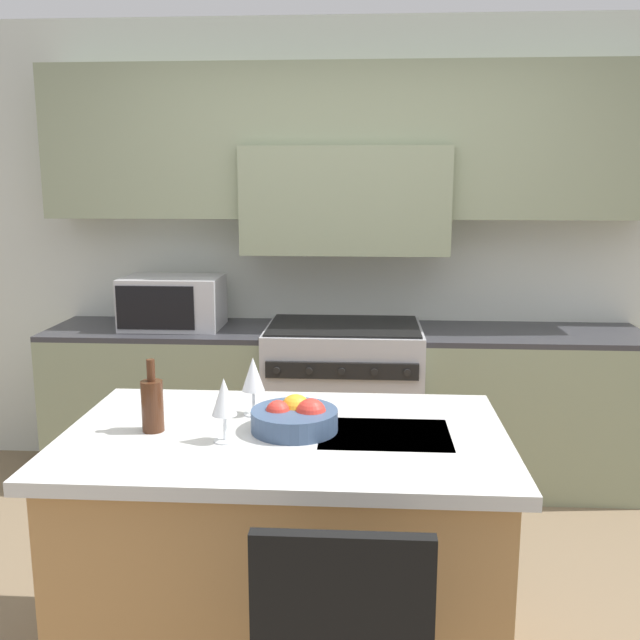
{
  "coord_description": "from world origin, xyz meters",
  "views": [
    {
      "loc": [
        0.12,
        -2.4,
        1.76
      ],
      "look_at": [
        -0.07,
        0.61,
        1.17
      ],
      "focal_mm": 40.0,
      "sensor_mm": 36.0,
      "label": 1
    }
  ],
  "objects_px": {
    "wine_glass_far": "(253,376)",
    "range_stove": "(343,404)",
    "microwave": "(173,302)",
    "fruit_bowl": "(296,417)",
    "wine_glass_near": "(224,399)",
    "wine_bottle": "(152,404)"
  },
  "relations": [
    {
      "from": "range_stove",
      "to": "wine_glass_near",
      "type": "relative_size",
      "value": 4.41
    },
    {
      "from": "microwave",
      "to": "wine_glass_far",
      "type": "distance_m",
      "value": 1.71
    },
    {
      "from": "wine_glass_near",
      "to": "fruit_bowl",
      "type": "relative_size",
      "value": 0.72
    },
    {
      "from": "range_stove",
      "to": "microwave",
      "type": "height_order",
      "value": "microwave"
    },
    {
      "from": "wine_glass_far",
      "to": "range_stove",
      "type": "bearing_deg",
      "value": 79.59
    },
    {
      "from": "microwave",
      "to": "wine_glass_near",
      "type": "relative_size",
      "value": 2.62
    },
    {
      "from": "microwave",
      "to": "wine_glass_near",
      "type": "xyz_separation_m",
      "value": [
        0.66,
        -1.83,
        0.0
      ]
    },
    {
      "from": "wine_glass_near",
      "to": "wine_glass_far",
      "type": "xyz_separation_m",
      "value": [
        0.05,
        0.28,
        0.0
      ]
    },
    {
      "from": "range_stove",
      "to": "fruit_bowl",
      "type": "bearing_deg",
      "value": -93.85
    },
    {
      "from": "microwave",
      "to": "range_stove",
      "type": "bearing_deg",
      "value": -1.07
    },
    {
      "from": "range_stove",
      "to": "microwave",
      "type": "xyz_separation_m",
      "value": [
        -1.0,
        0.02,
        0.59
      ]
    },
    {
      "from": "fruit_bowl",
      "to": "microwave",
      "type": "bearing_deg",
      "value": 117.37
    },
    {
      "from": "microwave",
      "to": "fruit_bowl",
      "type": "xyz_separation_m",
      "value": [
        0.88,
        -1.71,
        -0.1
      ]
    },
    {
      "from": "microwave",
      "to": "fruit_bowl",
      "type": "distance_m",
      "value": 1.93
    },
    {
      "from": "microwave",
      "to": "wine_glass_far",
      "type": "relative_size",
      "value": 2.62
    },
    {
      "from": "wine_bottle",
      "to": "fruit_bowl",
      "type": "height_order",
      "value": "wine_bottle"
    },
    {
      "from": "wine_bottle",
      "to": "wine_glass_near",
      "type": "bearing_deg",
      "value": -17.78
    },
    {
      "from": "range_stove",
      "to": "wine_glass_far",
      "type": "relative_size",
      "value": 4.41
    },
    {
      "from": "wine_bottle",
      "to": "fruit_bowl",
      "type": "distance_m",
      "value": 0.49
    },
    {
      "from": "wine_bottle",
      "to": "range_stove",
      "type": "bearing_deg",
      "value": 70.93
    },
    {
      "from": "microwave",
      "to": "wine_glass_near",
      "type": "distance_m",
      "value": 1.95
    },
    {
      "from": "range_stove",
      "to": "wine_bottle",
      "type": "distance_m",
      "value": 1.91
    }
  ]
}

